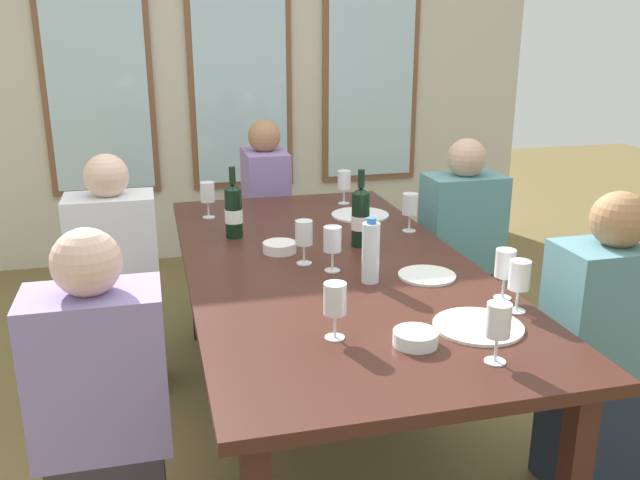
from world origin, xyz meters
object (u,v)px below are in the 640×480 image
white_plate_2 (478,326)px  wine_glass_8 (498,323)px  seated_person_3 (601,354)px  dining_table (329,278)px  wine_bottle_0 (234,211)px  tasting_bowl_0 (280,247)px  white_plate_0 (360,215)px  wine_bottle_1 (361,217)px  seated_person_4 (266,218)px  wine_glass_2 (304,234)px  tasting_bowl_1 (415,338)px  wine_glass_6 (335,302)px  wine_glass_1 (332,241)px  white_plate_1 (427,275)px  seated_person_1 (460,254)px  wine_glass_5 (410,205)px  wine_glass_7 (208,194)px  seated_person_2 (104,421)px  wine_glass_4 (505,265)px  wine_glass_0 (344,181)px  water_bottle (371,252)px  wine_glass_3 (519,278)px  seated_person_0 (117,283)px

white_plate_2 → wine_glass_8: wine_glass_8 is taller
seated_person_3 → dining_table: bearing=145.1°
wine_bottle_0 → tasting_bowl_0: 0.31m
white_plate_0 → wine_bottle_1: bearing=-107.4°
white_plate_0 → wine_bottle_0: (-0.64, -0.19, 0.11)m
seated_person_4 → wine_glass_2: bearing=-93.8°
tasting_bowl_1 → wine_glass_6: size_ratio=0.76×
wine_glass_1 → seated_person_3: (0.85, -0.49, -0.33)m
white_plate_1 → seated_person_1: (0.52, 0.79, -0.22)m
tasting_bowl_1 → seated_person_4: bearing=91.5°
seated_person_3 → seated_person_4: size_ratio=1.00×
wine_glass_8 → seated_person_4: 2.41m
wine_glass_5 → tasting_bowl_0: bearing=-166.4°
wine_glass_2 → wine_glass_7: 0.82m
wine_glass_1 → wine_glass_5: bearing=41.6°
wine_glass_5 → wine_glass_6: 1.16m
wine_glass_5 → seated_person_1: size_ratio=0.16×
wine_bottle_0 → seated_person_2: size_ratio=0.28×
wine_glass_8 → seated_person_2: 1.16m
white_plate_2 → wine_glass_4: size_ratio=1.59×
tasting_bowl_0 → tasting_bowl_1: same height
tasting_bowl_0 → seated_person_4: seated_person_4 is taller
wine_bottle_1 → wine_glass_5: 0.31m
wine_glass_4 → wine_glass_7: 1.54m
wine_glass_8 → wine_glass_1: bearing=106.7°
dining_table → wine_glass_4: wine_glass_4 is taller
white_plate_1 → wine_glass_4: 0.33m
seated_person_2 → seated_person_3: size_ratio=1.00×
wine_glass_0 → wine_glass_8: bearing=-92.6°
water_bottle → seated_person_3: (0.74, -0.34, -0.33)m
wine_glass_3 → wine_glass_5: bearing=90.4°
white_plate_0 → wine_glass_0: bearing=92.2°
white_plate_1 → wine_bottle_1: (-0.13, 0.42, 0.12)m
white_plate_0 → wine_bottle_1: size_ratio=0.86×
tasting_bowl_1 → seated_person_3: size_ratio=0.12×
wine_glass_7 → seated_person_3: size_ratio=0.16×
wine_glass_5 → seated_person_3: seated_person_3 is taller
tasting_bowl_0 → wine_glass_7: 0.65m
wine_bottle_1 → wine_glass_0: size_ratio=1.88×
seated_person_0 → water_bottle: bearing=-40.3°
tasting_bowl_1 → wine_glass_4: (0.42, 0.26, 0.10)m
water_bottle → wine_glass_5: (0.37, 0.56, 0.01)m
white_plate_2 → seated_person_3: (0.54, 0.11, -0.22)m
tasting_bowl_1 → wine_glass_0: bearing=81.1°
seated_person_0 → seated_person_2: same height
wine_glass_5 → wine_glass_7: same height
white_plate_2 → dining_table: bearing=112.7°
wine_bottle_1 → wine_glass_8: bearing=-87.4°
seated_person_1 → seated_person_2: size_ratio=1.00×
wine_glass_1 → wine_glass_3: 0.70m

